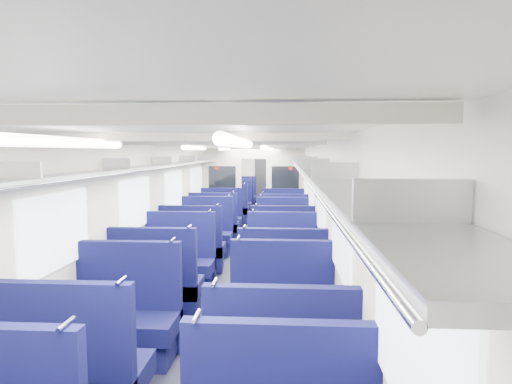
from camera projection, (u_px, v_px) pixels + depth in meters
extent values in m
cube|color=black|center=(245.00, 253.00, 9.51)|extent=(2.80, 18.00, 0.01)
cube|color=silver|center=(244.00, 145.00, 9.30)|extent=(2.80, 18.00, 0.01)
cube|color=beige|center=(180.00, 199.00, 9.50)|extent=(0.02, 18.00, 2.35)
cube|color=#11123A|center=(181.00, 237.00, 9.57)|extent=(0.03, 17.90, 0.70)
cube|color=beige|center=(310.00, 200.00, 9.32)|extent=(0.02, 18.00, 2.35)
cube|color=#11123A|center=(309.00, 238.00, 9.39)|extent=(0.03, 17.90, 0.70)
cube|color=beige|center=(264.00, 176.00, 18.35)|extent=(2.80, 0.02, 2.35)
cube|color=#B2B5BA|center=(188.00, 162.00, 9.41)|extent=(0.34, 17.40, 0.04)
cylinder|color=silver|center=(196.00, 163.00, 9.40)|extent=(0.02, 17.40, 0.02)
cube|color=#B2B5BA|center=(20.00, 171.00, 3.44)|extent=(0.34, 0.03, 0.14)
cube|color=#B2B5BA|center=(117.00, 164.00, 5.43)|extent=(0.34, 0.03, 0.14)
cube|color=#B2B5BA|center=(162.00, 161.00, 7.42)|extent=(0.34, 0.03, 0.14)
cube|color=#B2B5BA|center=(188.00, 159.00, 9.40)|extent=(0.34, 0.03, 0.14)
cube|color=#B2B5BA|center=(205.00, 157.00, 11.39)|extent=(0.34, 0.03, 0.14)
cube|color=#B2B5BA|center=(217.00, 157.00, 13.38)|extent=(0.34, 0.03, 0.14)
cube|color=#B2B5BA|center=(225.00, 156.00, 15.37)|extent=(0.34, 0.03, 0.14)
cube|color=#B2B5BA|center=(232.00, 155.00, 17.35)|extent=(0.34, 0.03, 0.14)
cube|color=#B2B5BA|center=(302.00, 163.00, 9.25)|extent=(0.34, 17.40, 0.04)
cylinder|color=silver|center=(294.00, 163.00, 9.27)|extent=(0.02, 17.40, 0.02)
cube|color=#B2B5BA|center=(411.00, 203.00, 1.30)|extent=(0.34, 0.03, 0.14)
cube|color=#B2B5BA|center=(334.00, 172.00, 3.29)|extent=(0.34, 0.03, 0.14)
cube|color=#B2B5BA|center=(315.00, 164.00, 5.27)|extent=(0.34, 0.03, 0.14)
cube|color=#B2B5BA|center=(307.00, 161.00, 7.26)|extent=(0.34, 0.03, 0.14)
cube|color=#B2B5BA|center=(302.00, 159.00, 9.25)|extent=(0.34, 0.03, 0.14)
cube|color=#B2B5BA|center=(299.00, 157.00, 11.23)|extent=(0.34, 0.03, 0.14)
cube|color=#B2B5BA|center=(297.00, 157.00, 13.22)|extent=(0.34, 0.03, 0.14)
cube|color=#B2B5BA|center=(295.00, 156.00, 15.21)|extent=(0.34, 0.03, 0.14)
cube|color=#B2B5BA|center=(294.00, 155.00, 17.20)|extent=(0.34, 0.03, 0.14)
cube|color=white|center=(57.00, 231.00, 4.30)|extent=(0.02, 1.30, 0.75)
cube|color=white|center=(136.00, 204.00, 6.59)|extent=(0.02, 1.30, 0.75)
cube|color=white|center=(174.00, 190.00, 8.88)|extent=(0.02, 1.30, 0.75)
cube|color=white|center=(197.00, 182.00, 11.16)|extent=(0.02, 1.30, 0.75)
cube|color=white|center=(214.00, 176.00, 13.94)|extent=(0.02, 1.30, 0.75)
cube|color=white|center=(224.00, 173.00, 16.23)|extent=(0.02, 1.30, 0.75)
cube|color=white|center=(411.00, 338.00, 1.84)|extent=(0.02, 1.30, 0.75)
cube|color=white|center=(341.00, 235.00, 4.13)|extent=(0.02, 1.30, 0.75)
cube|color=white|center=(321.00, 205.00, 6.41)|extent=(0.02, 1.30, 0.75)
cube|color=white|center=(311.00, 191.00, 8.70)|extent=(0.02, 1.30, 0.75)
cube|color=white|center=(306.00, 183.00, 10.98)|extent=(0.02, 1.30, 0.75)
cube|color=white|center=(301.00, 177.00, 13.77)|extent=(0.02, 1.30, 0.75)
cube|color=white|center=(299.00, 173.00, 16.05)|extent=(0.02, 1.30, 0.75)
cube|color=beige|center=(10.00, 116.00, 1.35)|extent=(2.70, 0.06, 0.06)
cube|color=beige|center=(173.00, 137.00, 3.34)|extent=(2.70, 0.06, 0.06)
cube|color=beige|center=(215.00, 143.00, 5.33)|extent=(2.70, 0.06, 0.06)
cube|color=beige|center=(234.00, 145.00, 7.31)|extent=(2.70, 0.06, 0.06)
cube|color=beige|center=(244.00, 146.00, 9.30)|extent=(2.70, 0.06, 0.06)
cube|color=beige|center=(252.00, 147.00, 11.29)|extent=(2.70, 0.06, 0.06)
cube|color=beige|center=(256.00, 148.00, 13.28)|extent=(2.70, 0.06, 0.06)
cube|color=beige|center=(260.00, 148.00, 15.26)|extent=(2.70, 0.06, 0.06)
cube|color=beige|center=(263.00, 149.00, 17.25)|extent=(2.70, 0.06, 0.06)
cylinder|color=white|center=(72.00, 142.00, 2.88)|extent=(0.07, 1.60, 0.07)
cylinder|color=white|center=(195.00, 148.00, 6.86)|extent=(0.07, 1.60, 0.07)
cylinder|color=white|center=(225.00, 149.00, 10.34)|extent=(0.07, 1.60, 0.07)
cylinder|color=white|center=(243.00, 150.00, 14.81)|extent=(0.07, 1.60, 0.07)
cylinder|color=white|center=(238.00, 142.00, 2.81)|extent=(0.07, 1.60, 0.07)
cylinder|color=white|center=(265.00, 148.00, 6.79)|extent=(0.07, 1.60, 0.07)
cylinder|color=white|center=(272.00, 149.00, 10.26)|extent=(0.07, 1.60, 0.07)
cylinder|color=white|center=(276.00, 150.00, 14.74)|extent=(0.07, 1.60, 0.07)
cube|color=black|center=(264.00, 180.00, 18.31)|extent=(0.75, 0.06, 2.00)
cube|color=beige|center=(223.00, 188.00, 12.28)|extent=(1.05, 0.08, 2.35)
cube|color=black|center=(222.00, 180.00, 12.21)|extent=(0.76, 0.02, 0.80)
cylinder|color=#AC130B|center=(217.00, 168.00, 12.18)|extent=(0.12, 0.01, 0.12)
cube|color=beige|center=(285.00, 189.00, 12.17)|extent=(1.05, 0.08, 2.35)
cube|color=black|center=(285.00, 181.00, 12.10)|extent=(0.76, 0.02, 0.80)
cylinder|color=#AC130B|center=(291.00, 168.00, 12.05)|extent=(0.12, 0.01, 0.12)
cube|color=beige|center=(254.00, 153.00, 12.13)|extent=(0.70, 0.08, 0.35)
cylinder|color=silver|center=(66.00, 324.00, 2.41)|extent=(0.02, 0.17, 0.02)
cylinder|color=silver|center=(196.00, 316.00, 2.52)|extent=(0.02, 0.17, 0.02)
cube|color=#0E1046|center=(77.00, 375.00, 3.57)|extent=(1.14, 0.60, 0.20)
cube|color=#0E1046|center=(60.00, 361.00, 3.31)|extent=(1.14, 0.11, 1.22)
cylinder|color=silver|center=(121.00, 280.00, 3.22)|extent=(0.02, 0.17, 0.02)
cube|color=#0E1046|center=(281.00, 381.00, 3.47)|extent=(1.14, 0.60, 0.20)
cube|color=#0E1046|center=(281.00, 367.00, 3.21)|extent=(1.14, 0.11, 1.22)
cylinder|color=silver|center=(214.00, 282.00, 3.18)|extent=(0.02, 0.17, 0.02)
cube|color=#0E1046|center=(122.00, 326.00, 4.57)|extent=(1.14, 0.60, 0.20)
cube|color=#0E0F3A|center=(123.00, 348.00, 4.60)|extent=(1.05, 0.48, 0.29)
cube|color=#0E1046|center=(130.00, 296.00, 4.79)|extent=(1.14, 0.11, 1.22)
cylinder|color=silver|center=(173.00, 240.00, 4.71)|extent=(0.02, 0.17, 0.02)
cube|color=#0E1046|center=(282.00, 324.00, 4.63)|extent=(1.14, 0.60, 0.20)
cube|color=#0E0F3A|center=(282.00, 346.00, 4.65)|extent=(1.05, 0.48, 0.29)
cube|color=#0E1046|center=(282.00, 294.00, 4.85)|extent=(1.14, 0.11, 1.22)
cylinder|color=silver|center=(238.00, 238.00, 4.82)|extent=(0.02, 0.17, 0.02)
cube|color=#0E1046|center=(159.00, 287.00, 5.89)|extent=(1.14, 0.60, 0.20)
cube|color=#0E0F3A|center=(159.00, 304.00, 5.91)|extent=(1.05, 0.48, 0.29)
cube|color=#0E1046|center=(153.00, 275.00, 5.63)|extent=(1.14, 0.11, 1.22)
cylinder|color=silver|center=(189.00, 227.00, 5.54)|extent=(0.02, 0.17, 0.02)
cube|color=#0E1046|center=(282.00, 288.00, 5.84)|extent=(1.14, 0.60, 0.20)
cube|color=#0E0F3A|center=(282.00, 306.00, 5.86)|extent=(1.05, 0.48, 0.29)
cube|color=#0E1046|center=(282.00, 276.00, 5.58)|extent=(1.14, 0.11, 1.22)
cylinder|color=silver|center=(244.00, 226.00, 5.55)|extent=(0.02, 0.17, 0.02)
cube|color=#0E1046|center=(177.00, 267.00, 6.91)|extent=(1.14, 0.60, 0.20)
cube|color=#0E0F3A|center=(177.00, 282.00, 6.94)|extent=(1.05, 0.48, 0.29)
cube|color=#0E1046|center=(181.00, 249.00, 7.13)|extent=(1.14, 0.11, 1.22)
cylinder|color=silver|center=(210.00, 210.00, 7.05)|extent=(0.02, 0.17, 0.02)
cube|color=#0E1046|center=(283.00, 268.00, 6.87)|extent=(1.14, 0.60, 0.20)
cube|color=#0E0F3A|center=(283.00, 283.00, 6.89)|extent=(1.05, 0.48, 0.29)
cube|color=#0E1046|center=(283.00, 249.00, 7.09)|extent=(1.14, 0.11, 1.22)
cylinder|color=silver|center=(253.00, 210.00, 7.06)|extent=(0.02, 0.17, 0.02)
cube|color=#0E1046|center=(194.00, 249.00, 8.17)|extent=(1.14, 0.60, 0.20)
cube|color=#0E0F3A|center=(194.00, 262.00, 8.19)|extent=(1.05, 0.48, 0.29)
cube|color=#0E1046|center=(191.00, 239.00, 7.90)|extent=(1.14, 0.11, 1.22)
cylinder|color=silver|center=(217.00, 205.00, 7.81)|extent=(0.02, 0.17, 0.02)
cube|color=#0E1046|center=(283.00, 249.00, 8.15)|extent=(1.14, 0.60, 0.20)
cube|color=#0E0F3A|center=(283.00, 262.00, 8.17)|extent=(1.05, 0.48, 0.29)
cube|color=#0E1046|center=(283.00, 239.00, 7.89)|extent=(1.14, 0.11, 1.22)
cylinder|color=silver|center=(256.00, 204.00, 7.86)|extent=(0.02, 0.17, 0.02)
cube|color=#0E1046|center=(205.00, 237.00, 9.34)|extent=(1.14, 0.60, 0.20)
cube|color=#0E0F3A|center=(205.00, 248.00, 9.36)|extent=(1.05, 0.48, 0.29)
cube|color=#0E1046|center=(207.00, 224.00, 9.56)|extent=(1.14, 0.11, 1.22)
cylinder|color=silver|center=(229.00, 195.00, 9.47)|extent=(0.02, 0.17, 0.02)
cube|color=#0E1046|center=(283.00, 239.00, 9.15)|extent=(1.14, 0.60, 0.20)
cube|color=#0E0F3A|center=(283.00, 250.00, 9.18)|extent=(1.05, 0.48, 0.29)
cube|color=#0E1046|center=(283.00, 225.00, 9.38)|extent=(1.14, 0.11, 1.22)
cylinder|color=silver|center=(261.00, 196.00, 9.35)|extent=(0.02, 0.17, 0.02)
cube|color=#0E1046|center=(215.00, 227.00, 10.62)|extent=(1.14, 0.60, 0.20)
cube|color=#0E0F3A|center=(215.00, 237.00, 10.64)|extent=(1.05, 0.48, 0.29)
cube|color=#0E1046|center=(213.00, 218.00, 10.36)|extent=(1.14, 0.11, 1.22)
cylinder|color=silver|center=(233.00, 192.00, 10.27)|extent=(0.02, 0.17, 0.02)
cube|color=#0E1046|center=(283.00, 229.00, 10.31)|extent=(1.14, 0.60, 0.20)
cube|color=#0E0F3A|center=(283.00, 239.00, 10.33)|extent=(1.05, 0.48, 0.29)
cube|color=#0E1046|center=(283.00, 220.00, 10.04)|extent=(1.14, 0.11, 1.22)
cylinder|color=silver|center=(262.00, 193.00, 10.02)|extent=(0.02, 0.17, 0.02)
cube|color=#0E1046|center=(220.00, 221.00, 11.50)|extent=(1.14, 0.60, 0.20)
cube|color=#0E0F3A|center=(220.00, 230.00, 11.52)|extent=(1.05, 0.48, 0.29)
cube|color=#0E1046|center=(221.00, 211.00, 11.72)|extent=(1.14, 0.11, 1.22)
cylinder|color=silver|center=(239.00, 187.00, 11.63)|extent=(0.02, 0.17, 0.02)
cube|color=#0E1046|center=(283.00, 222.00, 11.32)|extent=(1.14, 0.60, 0.20)
cube|color=#0E0F3A|center=(283.00, 231.00, 11.34)|extent=(1.05, 0.48, 0.29)
cube|color=#0E1046|center=(283.00, 212.00, 11.54)|extent=(1.14, 0.11, 1.22)
cylinder|color=silver|center=(265.00, 188.00, 11.52)|extent=(0.02, 0.17, 0.02)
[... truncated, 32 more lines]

